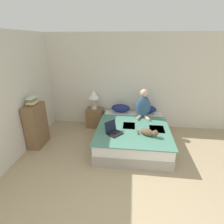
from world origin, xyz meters
TOP-DOWN VIEW (x-y plane):
  - wall_back at (0.00, 3.55)m, footprint 5.76×0.05m
  - wall_side at (-2.40, 1.76)m, footprint 0.05×4.52m
  - bed at (0.04, 2.50)m, footprint 1.65×1.95m
  - pillow_near at (-0.32, 3.32)m, footprint 0.52×0.26m
  - pillow_far at (0.40, 3.32)m, footprint 0.52×0.26m
  - person_sitting at (0.28, 3.03)m, footprint 0.37×0.36m
  - cat_tabby at (0.37, 2.07)m, footprint 0.44×0.31m
  - laptop_open at (-0.38, 2.09)m, footprint 0.42×0.42m
  - nightstand at (-1.06, 3.30)m, footprint 0.45×0.37m
  - table_lamp at (-1.06, 3.30)m, footprint 0.31×0.31m
  - bookshelf at (-2.21, 2.20)m, footprint 0.28×0.57m
  - book_stack_top at (-2.21, 2.20)m, footprint 0.18×0.25m

SIDE VIEW (x-z plane):
  - bed at x=0.04m, z-range 0.00..0.48m
  - nightstand at x=-1.06m, z-range 0.00..0.55m
  - bookshelf at x=-2.21m, z-range 0.00..1.02m
  - laptop_open at x=-0.38m, z-range 0.41..0.67m
  - cat_tabby at x=0.37m, z-range 0.48..0.66m
  - pillow_near at x=-0.32m, z-range 0.49..0.70m
  - pillow_far at x=0.40m, z-range 0.49..0.70m
  - person_sitting at x=0.28m, z-range 0.44..1.18m
  - table_lamp at x=-1.06m, z-range 0.67..1.21m
  - book_stack_top at x=-2.21m, z-range 1.02..1.20m
  - wall_back at x=0.00m, z-range 0.00..2.55m
  - wall_side at x=-2.40m, z-range 0.00..2.55m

